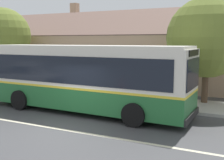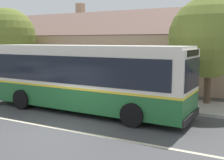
% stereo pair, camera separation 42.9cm
% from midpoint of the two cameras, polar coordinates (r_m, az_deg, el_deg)
% --- Properties ---
extents(ground_plane, '(300.00, 300.00, 0.00)m').
position_cam_midpoint_polar(ground_plane, '(11.57, -10.29, -9.61)').
color(ground_plane, '#424244').
extents(sidewalk_far, '(60.00, 3.00, 0.15)m').
position_cam_midpoint_polar(sidewalk_far, '(16.54, 2.58, -3.89)').
color(sidewalk_far, '#ADAAA3').
rests_on(sidewalk_far, ground).
extents(lane_divider_stripe, '(60.00, 0.16, 0.01)m').
position_cam_midpoint_polar(lane_divider_stripe, '(11.57, -10.29, -9.59)').
color(lane_divider_stripe, beige).
rests_on(lane_divider_stripe, ground).
extents(community_building, '(26.65, 10.87, 7.22)m').
position_cam_midpoint_polar(community_building, '(25.10, 6.51, 4.68)').
color(community_building, tan).
rests_on(community_building, ground).
extents(transit_bus, '(10.86, 3.02, 3.25)m').
position_cam_midpoint_polar(transit_bus, '(13.87, -5.09, 0.80)').
color(transit_bus, '#236633').
rests_on(transit_bus, ground).
extents(bench_by_building, '(1.81, 0.51, 0.94)m').
position_cam_midpoint_polar(bench_by_building, '(19.92, -15.72, -0.69)').
color(bench_by_building, brown).
rests_on(bench_by_building, sidewalk_far).
extents(bench_down_street, '(1.67, 0.51, 0.94)m').
position_cam_midpoint_polar(bench_down_street, '(17.64, -7.10, -1.56)').
color(bench_down_street, brown).
rests_on(bench_down_street, sidewalk_far).
extents(street_tree_primary, '(4.26, 4.26, 5.77)m').
position_cam_midpoint_polar(street_tree_primary, '(15.72, 19.96, 8.09)').
color(street_tree_primary, '#4C3828').
rests_on(street_tree_primary, ground).
extents(street_tree_secondary, '(4.18, 4.18, 5.96)m').
position_cam_midpoint_polar(street_tree_secondary, '(23.05, -19.80, 8.06)').
color(street_tree_secondary, '#4C3828').
rests_on(street_tree_secondary, ground).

